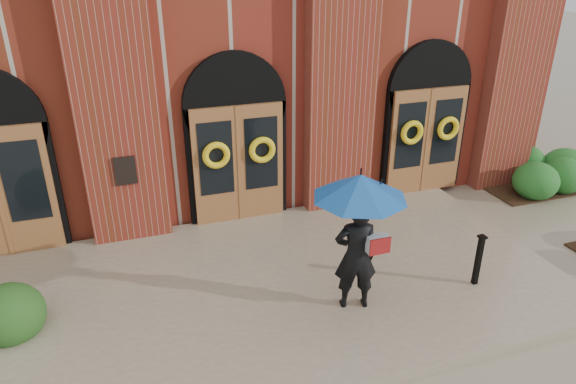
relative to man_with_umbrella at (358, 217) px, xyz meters
name	(u,v)px	position (x,y,z in m)	size (l,w,h in m)	color
ground	(280,293)	(-0.98, 0.87, -1.76)	(90.00, 90.00, 0.00)	gray
landing	(277,285)	(-0.98, 1.02, -1.69)	(10.00, 5.30, 0.15)	gray
church_building	(186,25)	(-0.98, 9.65, 1.74)	(16.20, 12.53, 7.00)	maroon
man_with_umbrella	(358,217)	(0.00, 0.00, 0.00)	(1.75, 1.75, 2.30)	black
metal_post	(478,259)	(2.26, -0.14, -1.12)	(0.13, 0.13, 0.94)	black
hedge_wall_right	(552,170)	(7.02, 3.07, -1.34)	(3.26, 1.30, 0.84)	#1F581F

